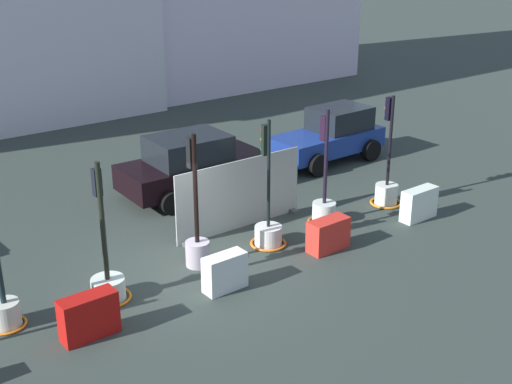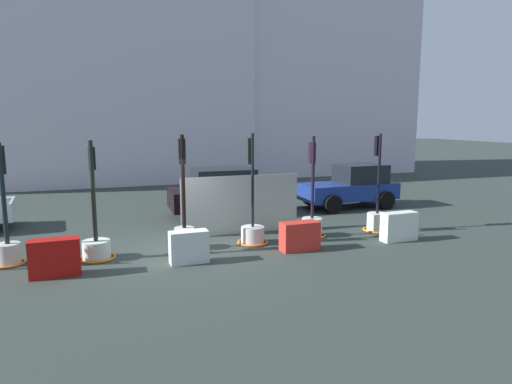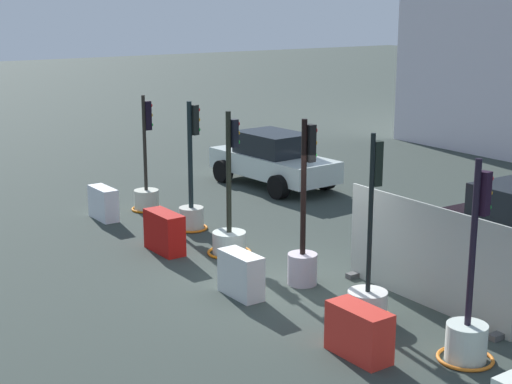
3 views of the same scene
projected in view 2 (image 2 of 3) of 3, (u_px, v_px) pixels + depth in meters
ground_plane at (181, 250)px, 12.47m from camera, size 120.00×120.00×0.00m
traffic_light_1 at (7, 242)px, 11.18m from camera, size 0.77×0.77×3.03m
traffic_light_2 at (96, 241)px, 11.64m from camera, size 0.95×0.95×3.06m
traffic_light_3 at (184, 223)px, 12.54m from camera, size 0.56×0.56×3.17m
traffic_light_4 at (253, 228)px, 13.10m from camera, size 0.91×0.91×3.19m
traffic_light_5 at (312, 220)px, 13.91m from camera, size 0.86×0.86×3.08m
traffic_light_6 at (377, 216)px, 14.59m from camera, size 0.90×0.90×3.13m
construction_barrier_1 at (55, 258)px, 10.34m from camera, size 1.11×0.45×0.88m
construction_barrier_2 at (189, 247)px, 11.31m from camera, size 0.97×0.42×0.82m
construction_barrier_3 at (300, 236)px, 12.43m from camera, size 1.07×0.49×0.79m
construction_barrier_4 at (399, 226)px, 13.41m from camera, size 1.10×0.41×0.86m
car_blue_estate at (352, 186)px, 18.55m from camera, size 3.99×2.13×1.76m
car_black_sedan at (226, 192)px, 16.96m from camera, size 4.33×2.34×1.78m
building_main_facade at (93, 79)px, 27.18m from camera, size 18.05×9.55×11.96m
building_corner_block at (295, 40)px, 31.11m from camera, size 15.18×8.55×17.95m
site_fence_panel at (241, 206)px, 14.23m from camera, size 3.82×0.50×1.84m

